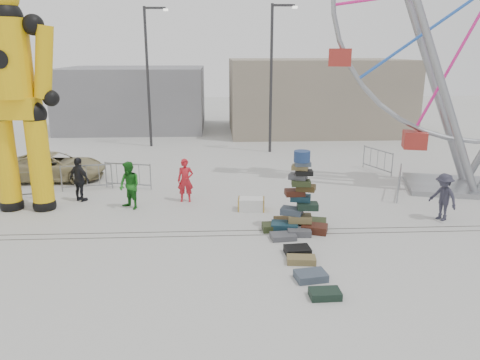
{
  "coord_description": "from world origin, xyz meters",
  "views": [
    {
      "loc": [
        -0.04,
        -13.09,
        5.66
      ],
      "look_at": [
        0.72,
        1.75,
        1.49
      ],
      "focal_mm": 35.0,
      "sensor_mm": 36.0,
      "label": 1
    }
  ],
  "objects_px": {
    "barricade_wheel_back": "(377,160)",
    "barricade_dummy_a": "(5,186)",
    "pedestrian_black": "(80,179)",
    "barricade_dummy_c": "(128,176)",
    "barricade_dummy_b": "(87,177)",
    "lamp_post_right": "(273,72)",
    "suitcase_tower": "(300,208)",
    "barricade_wheel_front": "(399,183)",
    "pedestrian_green": "(130,186)",
    "pedestrian_grey": "(443,197)",
    "parked_suv": "(54,167)",
    "steamer_trunk": "(251,204)",
    "crash_test_dummy": "(14,91)",
    "pedestrian_red": "(185,180)",
    "lamp_post_left": "(149,70)"
  },
  "relations": [
    {
      "from": "barricade_dummy_b",
      "to": "pedestrian_black",
      "type": "distance_m",
      "value": 1.5
    },
    {
      "from": "lamp_post_right",
      "to": "suitcase_tower",
      "type": "xyz_separation_m",
      "value": [
        -0.48,
        -11.96,
        -3.75
      ]
    },
    {
      "from": "steamer_trunk",
      "to": "pedestrian_green",
      "type": "distance_m",
      "value": 4.49
    },
    {
      "from": "barricade_dummy_a",
      "to": "pedestrian_red",
      "type": "bearing_deg",
      "value": -14.15
    },
    {
      "from": "lamp_post_left",
      "to": "pedestrian_grey",
      "type": "bearing_deg",
      "value": -49.11
    },
    {
      "from": "lamp_post_left",
      "to": "pedestrian_red",
      "type": "xyz_separation_m",
      "value": [
        2.66,
        -10.86,
        -3.64
      ]
    },
    {
      "from": "suitcase_tower",
      "to": "steamer_trunk",
      "type": "distance_m",
      "value": 2.47
    },
    {
      "from": "pedestrian_grey",
      "to": "parked_suv",
      "type": "bearing_deg",
      "value": -136.36
    },
    {
      "from": "lamp_post_right",
      "to": "barricade_wheel_back",
      "type": "xyz_separation_m",
      "value": [
        4.53,
        -4.74,
        -3.93
      ]
    },
    {
      "from": "barricade_dummy_c",
      "to": "lamp_post_right",
      "type": "bearing_deg",
      "value": 59.59
    },
    {
      "from": "crash_test_dummy",
      "to": "parked_suv",
      "type": "distance_m",
      "value": 5.44
    },
    {
      "from": "barricade_dummy_b",
      "to": "pedestrian_grey",
      "type": "bearing_deg",
      "value": -28.39
    },
    {
      "from": "pedestrian_black",
      "to": "barricade_dummy_c",
      "type": "bearing_deg",
      "value": -99.16
    },
    {
      "from": "crash_test_dummy",
      "to": "steamer_trunk",
      "type": "distance_m",
      "value": 9.12
    },
    {
      "from": "lamp_post_right",
      "to": "crash_test_dummy",
      "type": "bearing_deg",
      "value": -136.7
    },
    {
      "from": "barricade_dummy_b",
      "to": "pedestrian_grey",
      "type": "distance_m",
      "value": 13.73
    },
    {
      "from": "barricade_dummy_c",
      "to": "pedestrian_green",
      "type": "distance_m",
      "value": 2.72
    },
    {
      "from": "steamer_trunk",
      "to": "barricade_dummy_c",
      "type": "xyz_separation_m",
      "value": [
        -4.96,
        3.04,
        0.33
      ]
    },
    {
      "from": "barricade_dummy_c",
      "to": "barricade_wheel_back",
      "type": "height_order",
      "value": "same"
    },
    {
      "from": "suitcase_tower",
      "to": "barricade_dummy_b",
      "type": "height_order",
      "value": "suitcase_tower"
    },
    {
      "from": "parked_suv",
      "to": "barricade_dummy_c",
      "type": "bearing_deg",
      "value": -113.25
    },
    {
      "from": "lamp_post_right",
      "to": "barricade_dummy_c",
      "type": "bearing_deg",
      "value": -134.6
    },
    {
      "from": "lamp_post_left",
      "to": "suitcase_tower",
      "type": "bearing_deg",
      "value": -64.96
    },
    {
      "from": "barricade_wheel_back",
      "to": "parked_suv",
      "type": "bearing_deg",
      "value": -109.16
    },
    {
      "from": "barricade_dummy_c",
      "to": "parked_suv",
      "type": "height_order",
      "value": "parked_suv"
    },
    {
      "from": "barricade_wheel_back",
      "to": "pedestrian_green",
      "type": "bearing_deg",
      "value": -87.79
    },
    {
      "from": "barricade_wheel_back",
      "to": "parked_suv",
      "type": "relative_size",
      "value": 0.45
    },
    {
      "from": "pedestrian_green",
      "to": "pedestrian_grey",
      "type": "xyz_separation_m",
      "value": [
        10.86,
        -1.73,
        -0.06
      ]
    },
    {
      "from": "barricade_wheel_front",
      "to": "pedestrian_black",
      "type": "bearing_deg",
      "value": 113.32
    },
    {
      "from": "barricade_dummy_a",
      "to": "parked_suv",
      "type": "xyz_separation_m",
      "value": [
        0.94,
        2.86,
        0.07
      ]
    },
    {
      "from": "steamer_trunk",
      "to": "barricade_wheel_back",
      "type": "xyz_separation_m",
      "value": [
        6.43,
        5.26,
        0.33
      ]
    },
    {
      "from": "barricade_dummy_b",
      "to": "lamp_post_right",
      "type": "bearing_deg",
      "value": 29.34
    },
    {
      "from": "lamp_post_right",
      "to": "steamer_trunk",
      "type": "distance_m",
      "value": 11.03
    },
    {
      "from": "barricade_dummy_a",
      "to": "barricade_dummy_b",
      "type": "xyz_separation_m",
      "value": [
        2.83,
        1.19,
        0.0
      ]
    },
    {
      "from": "crash_test_dummy",
      "to": "pedestrian_black",
      "type": "relative_size",
      "value": 4.72
    },
    {
      "from": "barricade_dummy_b",
      "to": "pedestrian_grey",
      "type": "height_order",
      "value": "pedestrian_grey"
    },
    {
      "from": "barricade_wheel_front",
      "to": "parked_suv",
      "type": "xyz_separation_m",
      "value": [
        -14.51,
        3.13,
        0.07
      ]
    },
    {
      "from": "crash_test_dummy",
      "to": "barricade_dummy_c",
      "type": "xyz_separation_m",
      "value": [
        3.2,
        2.52,
        -3.72
      ]
    },
    {
      "from": "barricade_wheel_back",
      "to": "barricade_dummy_a",
      "type": "bearing_deg",
      "value": -99.2
    },
    {
      "from": "crash_test_dummy",
      "to": "barricade_dummy_a",
      "type": "relative_size",
      "value": 4.05
    },
    {
      "from": "suitcase_tower",
      "to": "pedestrian_green",
      "type": "bearing_deg",
      "value": 169.34
    },
    {
      "from": "lamp_post_left",
      "to": "steamer_trunk",
      "type": "relative_size",
      "value": 8.41
    },
    {
      "from": "pedestrian_green",
      "to": "pedestrian_grey",
      "type": "bearing_deg",
      "value": 32.36
    },
    {
      "from": "barricade_wheel_back",
      "to": "pedestrian_black",
      "type": "distance_m",
      "value": 13.49
    },
    {
      "from": "lamp_post_left",
      "to": "barricade_wheel_front",
      "type": "height_order",
      "value": "lamp_post_left"
    },
    {
      "from": "barricade_dummy_b",
      "to": "pedestrian_red",
      "type": "height_order",
      "value": "pedestrian_red"
    },
    {
      "from": "barricade_wheel_back",
      "to": "pedestrian_grey",
      "type": "xyz_separation_m",
      "value": [
        0.02,
        -6.59,
        0.27
      ]
    },
    {
      "from": "barricade_wheel_front",
      "to": "pedestrian_green",
      "type": "bearing_deg",
      "value": 118.81
    },
    {
      "from": "barricade_dummy_a",
      "to": "barricade_wheel_back",
      "type": "height_order",
      "value": "same"
    },
    {
      "from": "barricade_wheel_back",
      "to": "parked_suv",
      "type": "height_order",
      "value": "parked_suv"
    }
  ]
}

